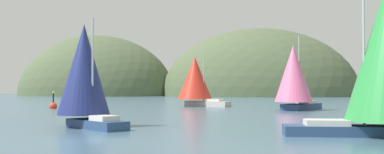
# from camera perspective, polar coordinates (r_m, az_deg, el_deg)

# --- Properties ---
(ground_plane) EXTENTS (360.00, 360.00, 0.00)m
(ground_plane) POSITION_cam_1_polar(r_m,az_deg,el_deg) (26.26, -12.24, -7.83)
(ground_plane) COLOR #426075
(headland_center) EXTENTS (68.86, 44.00, 47.43)m
(headland_center) POSITION_cam_1_polar(r_m,az_deg,el_deg) (159.24, 8.39, -2.40)
(headland_center) COLOR #4C5B3D
(headland_center) RESTS_ON ground_plane
(headland_left) EXTENTS (59.25, 44.00, 44.90)m
(headland_left) POSITION_cam_1_polar(r_m,az_deg,el_deg) (171.89, -12.05, -2.31)
(headland_left) COLOR #4C5B3D
(headland_left) RESTS_ON ground_plane
(sailboat_pink_spinnaker) EXTENTS (7.38, 9.60, 9.92)m
(sailboat_pink_spinnaker) POSITION_cam_1_polar(r_m,az_deg,el_deg) (60.08, 12.83, 0.06)
(sailboat_pink_spinnaker) COLOR navy
(sailboat_pink_spinnaker) RESTS_ON ground_plane
(sailboat_navy_sail) EXTENTS (7.15, 6.43, 8.10)m
(sailboat_navy_sail) POSITION_cam_1_polar(r_m,az_deg,el_deg) (34.81, -13.43, 0.52)
(sailboat_navy_sail) COLOR navy
(sailboat_navy_sail) RESTS_ON ground_plane
(sailboat_scarlet_sail) EXTENTS (9.56, 7.14, 9.15)m
(sailboat_scarlet_sail) POSITION_cam_1_polar(r_m,az_deg,el_deg) (71.90, 0.47, -0.32)
(sailboat_scarlet_sail) COLOR #B7B2A8
(sailboat_scarlet_sail) RESTS_ON ground_plane
(channel_buoy) EXTENTS (1.10, 1.10, 2.64)m
(channel_buoy) POSITION_cam_1_polar(r_m,az_deg,el_deg) (67.12, -17.18, -3.52)
(channel_buoy) COLOR red
(channel_buoy) RESTS_ON ground_plane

